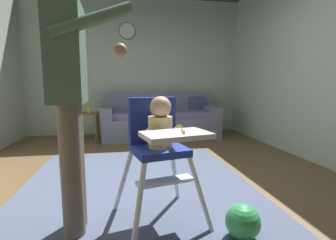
{
  "coord_description": "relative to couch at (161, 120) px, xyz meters",
  "views": [
    {
      "loc": [
        -0.23,
        -2.31,
        0.99
      ],
      "look_at": [
        0.06,
        -0.65,
        0.76
      ],
      "focal_mm": 26.41,
      "sensor_mm": 36.0,
      "label": 1
    }
  ],
  "objects": [
    {
      "name": "couch",
      "position": [
        0.0,
        0.0,
        0.0
      ],
      "size": [
        2.17,
        0.86,
        0.86
      ],
      "rotation": [
        0.0,
        0.0,
        -1.57
      ],
      "color": "slate",
      "rests_on": "ground"
    },
    {
      "name": "side_table",
      "position": [
        -1.35,
        -0.22,
        0.05
      ],
      "size": [
        0.4,
        0.4,
        0.52
      ],
      "color": "brown",
      "rests_on": "ground"
    },
    {
      "name": "adult_standing",
      "position": [
        -1.03,
        -3.02,
        0.63
      ],
      "size": [
        0.53,
        0.49,
        1.68
      ],
      "rotation": [
        0.0,
        0.0,
        0.05
      ],
      "color": "#6C5F51",
      "rests_on": "ground"
    },
    {
      "name": "ground",
      "position": [
        -0.44,
        -2.39,
        -0.38
      ],
      "size": [
        5.92,
        7.37,
        0.1
      ],
      "primitive_type": "cube",
      "color": "brown"
    },
    {
      "name": "wall_right",
      "position": [
        1.75,
        -2.09,
        1.04
      ],
      "size": [
        0.06,
        6.37,
        2.74
      ],
      "primitive_type": "cube",
      "color": "#B0C5B1",
      "rests_on": "ground"
    },
    {
      "name": "area_rug",
      "position": [
        -0.58,
        -2.33,
        -0.33
      ],
      "size": [
        2.25,
        2.56,
        0.01
      ],
      "primitive_type": "cube",
      "color": "#4A546E",
      "rests_on": "ground"
    },
    {
      "name": "sippy_cup",
      "position": [
        -1.3,
        -0.22,
        0.24
      ],
      "size": [
        0.07,
        0.07,
        0.1
      ],
      "primitive_type": "cylinder",
      "color": "gold",
      "rests_on": "side_table"
    },
    {
      "name": "wall_far",
      "position": [
        -0.44,
        0.52,
        1.04
      ],
      "size": [
        5.12,
        0.06,
        2.74
      ],
      "primitive_type": "cube",
      "color": "#B3C3AD",
      "rests_on": "ground"
    },
    {
      "name": "toy_ball",
      "position": [
        0.06,
        -3.31,
        -0.22
      ],
      "size": [
        0.23,
        0.23,
        0.23
      ],
      "primitive_type": "sphere",
      "color": "green",
      "rests_on": "ground"
    },
    {
      "name": "wall_clock",
      "position": [
        -0.6,
        0.48,
        1.75
      ],
      "size": [
        0.33,
        0.04,
        0.33
      ],
      "color": "white"
    },
    {
      "name": "high_chair",
      "position": [
        -0.44,
        -2.99,
        0.3
      ],
      "size": [
        0.72,
        0.81,
        0.93
      ],
      "rotation": [
        0.0,
        0.0,
        -1.35
      ],
      "color": "white",
      "rests_on": "ground"
    }
  ]
}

